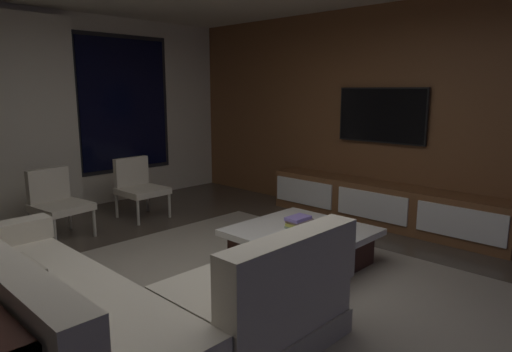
{
  "coord_description": "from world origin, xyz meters",
  "views": [
    {
      "loc": [
        -2.24,
        -2.58,
        1.67
      ],
      "look_at": [
        1.21,
        0.75,
        0.75
      ],
      "focal_mm": 31.73,
      "sensor_mm": 36.0,
      "label": 1
    }
  ],
  "objects_px": {
    "coffee_table": "(301,246)",
    "accent_chair_by_curtain": "(57,200)",
    "book_stack_on_coffee_table": "(299,222)",
    "accent_chair_near_window": "(138,184)",
    "sectional_couch": "(106,309)",
    "media_console": "(384,206)",
    "mounted_tv": "(381,115)"
  },
  "relations": [
    {
      "from": "coffee_table",
      "to": "accent_chair_by_curtain",
      "type": "xyz_separation_m",
      "value": [
        -1.26,
        2.55,
        0.25
      ]
    },
    {
      "from": "book_stack_on_coffee_table",
      "to": "accent_chair_near_window",
      "type": "height_order",
      "value": "accent_chair_near_window"
    },
    {
      "from": "sectional_couch",
      "to": "media_console",
      "type": "xyz_separation_m",
      "value": [
        3.75,
        0.09,
        -0.04
      ]
    },
    {
      "from": "sectional_couch",
      "to": "media_console",
      "type": "distance_m",
      "value": 3.75
    },
    {
      "from": "accent_chair_near_window",
      "to": "accent_chair_by_curtain",
      "type": "bearing_deg",
      "value": -176.44
    },
    {
      "from": "media_console",
      "to": "mounted_tv",
      "type": "height_order",
      "value": "mounted_tv"
    },
    {
      "from": "accent_chair_by_curtain",
      "to": "mounted_tv",
      "type": "bearing_deg",
      "value": -35.62
    },
    {
      "from": "sectional_couch",
      "to": "book_stack_on_coffee_table",
      "type": "height_order",
      "value": "sectional_couch"
    },
    {
      "from": "book_stack_on_coffee_table",
      "to": "mounted_tv",
      "type": "bearing_deg",
      "value": 6.61
    },
    {
      "from": "accent_chair_near_window",
      "to": "media_console",
      "type": "bearing_deg",
      "value": -53.32
    },
    {
      "from": "accent_chair_near_window",
      "to": "media_console",
      "type": "height_order",
      "value": "accent_chair_near_window"
    },
    {
      "from": "book_stack_on_coffee_table",
      "to": "accent_chair_by_curtain",
      "type": "height_order",
      "value": "accent_chair_by_curtain"
    },
    {
      "from": "coffee_table",
      "to": "media_console",
      "type": "bearing_deg",
      "value": 2.5
    },
    {
      "from": "accent_chair_near_window",
      "to": "mounted_tv",
      "type": "relative_size",
      "value": 0.66
    },
    {
      "from": "accent_chair_by_curtain",
      "to": "book_stack_on_coffee_table",
      "type": "bearing_deg",
      "value": -62.89
    },
    {
      "from": "accent_chair_by_curtain",
      "to": "media_console",
      "type": "height_order",
      "value": "accent_chair_by_curtain"
    },
    {
      "from": "accent_chair_by_curtain",
      "to": "media_console",
      "type": "relative_size",
      "value": 0.25
    },
    {
      "from": "mounted_tv",
      "to": "media_console",
      "type": "bearing_deg",
      "value": -132.45
    },
    {
      "from": "sectional_couch",
      "to": "book_stack_on_coffee_table",
      "type": "distance_m",
      "value": 2.04
    },
    {
      "from": "accent_chair_near_window",
      "to": "sectional_couch",
      "type": "bearing_deg",
      "value": -125.27
    },
    {
      "from": "sectional_couch",
      "to": "mounted_tv",
      "type": "xyz_separation_m",
      "value": [
        3.93,
        0.28,
        1.06
      ]
    },
    {
      "from": "media_console",
      "to": "mounted_tv",
      "type": "xyz_separation_m",
      "value": [
        0.18,
        0.2,
        1.1
      ]
    },
    {
      "from": "accent_chair_near_window",
      "to": "accent_chair_by_curtain",
      "type": "distance_m",
      "value": 1.1
    },
    {
      "from": "sectional_couch",
      "to": "accent_chair_near_window",
      "type": "distance_m",
      "value": 3.22
    },
    {
      "from": "sectional_couch",
      "to": "coffee_table",
      "type": "xyz_separation_m",
      "value": [
        2.01,
        0.01,
        -0.1
      ]
    },
    {
      "from": "accent_chair_by_curtain",
      "to": "mounted_tv",
      "type": "height_order",
      "value": "mounted_tv"
    },
    {
      "from": "book_stack_on_coffee_table",
      "to": "mounted_tv",
      "type": "xyz_separation_m",
      "value": [
        1.9,
        0.22,
        0.93
      ]
    },
    {
      "from": "sectional_couch",
      "to": "coffee_table",
      "type": "height_order",
      "value": "sectional_couch"
    },
    {
      "from": "book_stack_on_coffee_table",
      "to": "media_console",
      "type": "xyz_separation_m",
      "value": [
        1.72,
        0.02,
        -0.16
      ]
    },
    {
      "from": "book_stack_on_coffee_table",
      "to": "media_console",
      "type": "height_order",
      "value": "media_console"
    },
    {
      "from": "accent_chair_by_curtain",
      "to": "media_console",
      "type": "distance_m",
      "value": 3.89
    },
    {
      "from": "sectional_couch",
      "to": "coffee_table",
      "type": "bearing_deg",
      "value": 0.31
    }
  ]
}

